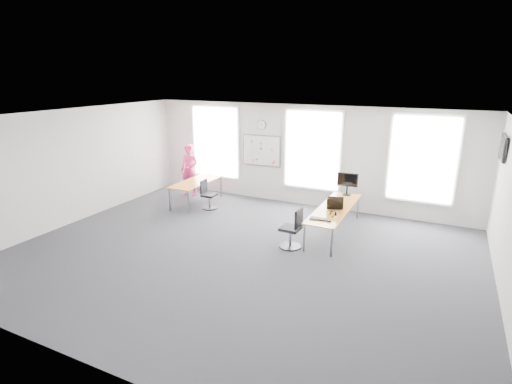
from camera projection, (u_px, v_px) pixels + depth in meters
The scene contains 23 objects.
floor at pixel (241, 254), 8.85m from camera, with size 10.00×10.00×0.00m, color #242529.
ceiling at pixel (239, 118), 7.99m from camera, with size 10.00×10.00×0.00m, color white.
wall_back at pixel (303, 156), 11.87m from camera, with size 10.00×10.00×0.00m, color silver.
wall_front at pixel (89, 270), 4.97m from camera, with size 10.00×10.00×0.00m, color silver.
wall_left at pixel (72, 167), 10.50m from camera, with size 10.00×10.00×0.00m, color silver.
window_left at pixel (216, 142), 13.04m from camera, with size 1.60×0.06×2.20m, color silver.
window_mid at pixel (312, 150), 11.66m from camera, with size 1.60×0.06×2.20m, color silver.
window_right at pixel (423, 159), 10.42m from camera, with size 1.60×0.06×2.20m, color silver.
desk_right at pixel (335, 209), 9.85m from camera, with size 0.74×2.79×0.68m.
desk_left at pixel (196, 183), 12.15m from camera, with size 0.77×1.94×0.71m.
chair_right at pixel (293, 231), 9.09m from camera, with size 0.51×0.51×0.95m.
chair_left at pixel (208, 196), 11.79m from camera, with size 0.46×0.46×0.85m.
person at pixel (190, 170), 12.94m from camera, with size 0.62×0.40×1.69m, color #D42C6B.
whiteboard at pixel (261, 151), 12.40m from camera, with size 1.20×0.03×0.90m, color white.
wall_clock at pixel (262, 125), 12.17m from camera, with size 0.30×0.30×0.04m, color gray.
tv at pixel (504, 148), 8.72m from camera, with size 0.06×0.90×0.55m, color black.
keyboard at pixel (320, 219), 9.04m from camera, with size 0.46×0.17×0.02m, color black.
mouse at pixel (330, 221), 8.89m from camera, with size 0.07×0.11×0.04m, color black.
lens_cap at pixel (333, 217), 9.19m from camera, with size 0.06×0.06×0.01m, color black.
headphones at pixel (333, 213), 9.31m from camera, with size 0.16×0.08×0.09m.
laptop_sleeve at pixel (335, 204), 9.66m from camera, with size 0.39×0.31×0.31m.
paper_stack at pixel (335, 203), 10.06m from camera, with size 0.29×0.22×0.10m, color beige.
monitor at pixel (347, 182), 10.75m from camera, with size 0.56×0.23×0.62m.
Camera 1 is at (3.82, -7.13, 3.86)m, focal length 28.00 mm.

